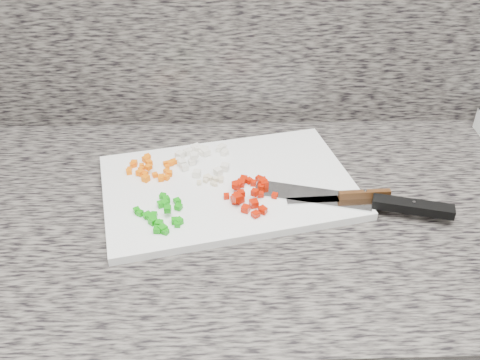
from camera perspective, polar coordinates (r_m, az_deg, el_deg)
name	(u,v)px	position (r m, az deg, el deg)	size (l,w,h in m)	color
countertop	(284,213)	(0.95, 4.73, -3.51)	(3.96, 0.64, 0.04)	#625D57
cutting_board	(229,186)	(0.96, -1.23, -0.67)	(0.44, 0.29, 0.01)	white
carrot_pile	(150,169)	(1.00, -9.56, 1.18)	(0.09, 0.09, 0.02)	#FF6D05
onion_pile	(200,156)	(1.02, -4.31, 2.52)	(0.10, 0.11, 0.02)	white
green_pepper_pile	(161,215)	(0.88, -8.42, -3.72)	(0.09, 0.11, 0.02)	#10950D
red_pepper_pile	(248,192)	(0.92, 0.89, -1.28)	(0.09, 0.12, 0.02)	#B41502
garlic_pile	(212,180)	(0.96, -3.02, 0.04)	(0.05, 0.03, 0.01)	beige
chef_knife	(378,203)	(0.93, 14.48, -2.36)	(0.33, 0.12, 0.02)	#BBBEC1
paring_knife	(351,196)	(0.93, 11.79, -1.71)	(0.18, 0.02, 0.02)	#BBBEC1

